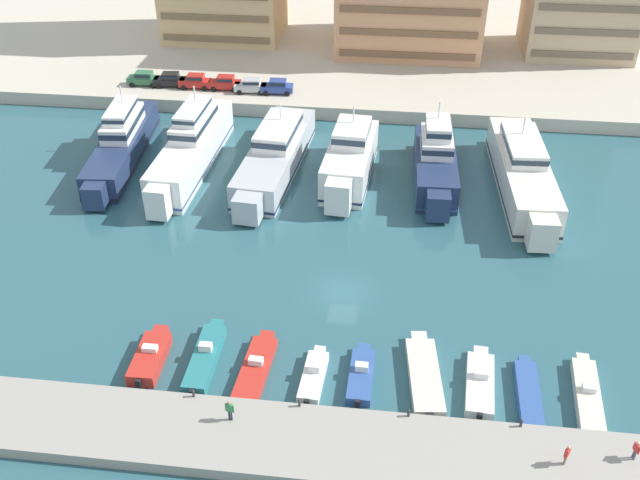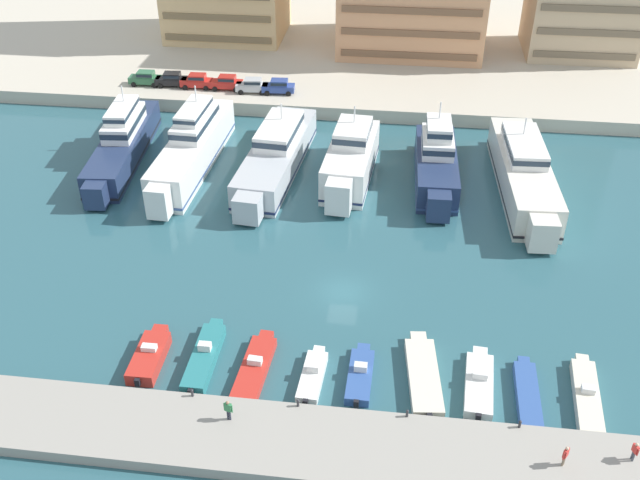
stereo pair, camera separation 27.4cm
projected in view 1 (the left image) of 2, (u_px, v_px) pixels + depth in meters
ground_plane at (343, 292)px, 60.15m from camera, size 400.00×400.00×0.00m
quay_promenade at (382, 26)px, 115.80m from camera, size 180.00×70.00×1.68m
pier_dock at (320, 446)px, 46.26m from camera, size 120.00×6.09×0.89m
yacht_navy_far_left at (122, 142)px, 78.59m from camera, size 5.59×22.10×7.56m
yacht_white_left at (191, 147)px, 76.93m from camera, size 4.65×22.66×8.25m
yacht_silver_mid_left at (275, 155)px, 76.56m from camera, size 6.27×22.66×6.58m
yacht_white_center_left at (350, 159)px, 74.91m from camera, size 5.34×16.21×7.39m
yacht_navy_center at (436, 162)px, 74.52m from camera, size 4.49×16.87×8.10m
yacht_ivory_center_right at (523, 172)px, 73.00m from camera, size 5.60×23.11×6.82m
motorboat_red_far_left at (150, 357)px, 52.94m from camera, size 2.11×6.09×1.43m
motorboat_teal_left at (205, 357)px, 52.93m from camera, size 1.73×7.83×1.53m
motorboat_red_mid_left at (255, 370)px, 52.04m from camera, size 2.30×7.98×1.20m
motorboat_white_center_left at (314, 376)px, 51.47m from camera, size 1.78×5.83×1.33m
motorboat_blue_center at (361, 375)px, 51.57m from camera, size 1.81×6.15×1.27m
motorboat_cream_center_right at (424, 375)px, 51.55m from camera, size 2.92×8.59×0.86m
motorboat_white_mid_right at (480, 383)px, 50.90m from camera, size 2.39×7.08×1.31m
motorboat_blue_right at (529, 396)px, 49.89m from camera, size 1.67×7.60×0.82m
motorboat_cream_far_right at (588, 399)px, 49.65m from camera, size 2.25×8.60×1.26m
car_green_far_left at (144, 78)px, 92.58m from camera, size 4.16×2.03×1.80m
car_black_left at (170, 79)px, 92.24m from camera, size 4.24×2.21×1.80m
car_red_mid_left at (195, 81)px, 91.79m from camera, size 4.16×2.04×1.80m
car_red_center_left at (225, 82)px, 91.38m from camera, size 4.13×1.99×1.80m
car_silver_center at (251, 85)px, 90.58m from camera, size 4.22×2.19×1.80m
car_blue_center_right at (277, 86)px, 90.32m from camera, size 4.19×2.11×1.80m
pedestrian_near_edge at (230, 409)px, 46.92m from camera, size 0.64×0.33×1.70m
pedestrian_mid_deck at (636, 449)px, 44.35m from camera, size 0.35×0.56×1.54m
pedestrian_far_side at (567, 453)px, 43.98m from camera, size 0.44×0.55×1.66m
bollard_west at (193, 393)px, 49.01m from camera, size 0.20×0.20×0.61m
bollard_west_mid at (299, 403)px, 48.28m from camera, size 0.20×0.20×0.61m
bollard_east_mid at (409, 413)px, 47.56m from camera, size 0.20×0.20×0.61m
bollard_east at (521, 423)px, 46.83m from camera, size 0.20×0.20×0.61m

